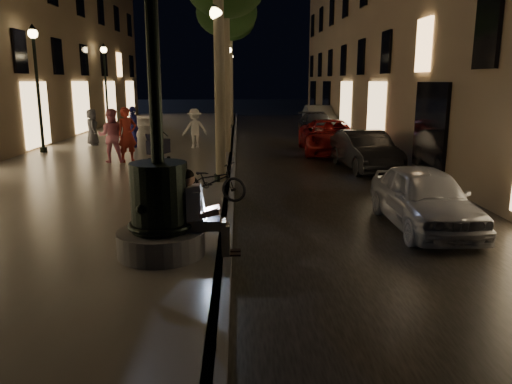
{
  "coord_description": "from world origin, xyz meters",
  "views": [
    {
      "loc": [
        0.26,
        -5.68,
        2.94
      ],
      "look_at": [
        0.56,
        3.0,
        1.0
      ],
      "focal_mm": 35.0,
      "sensor_mm": 36.0,
      "label": 1
    }
  ],
  "objects_px": {
    "lamp_curb_a": "(217,69)",
    "car_second": "(365,151)",
    "stroller": "(158,147)",
    "car_fifth": "(319,117)",
    "lamp_curb_b": "(225,73)",
    "lamp_left_b": "(36,73)",
    "tree_third": "(227,13)",
    "car_front": "(424,198)",
    "pedestrian_pink": "(111,136)",
    "bicycle": "(211,181)",
    "pedestrian_dark": "(92,127)",
    "pedestrian_white": "(195,128)",
    "fountain_lamppost": "(159,193)",
    "lamp_curb_c": "(229,75)",
    "lamp_left_c": "(105,75)",
    "pedestrian_blue": "(133,127)",
    "car_third": "(330,137)",
    "seated_man_laptop": "(199,210)",
    "tree_far": "(230,21)",
    "lamp_curb_d": "(231,76)",
    "car_rear": "(317,125)",
    "pedestrian_red": "(127,135)"
  },
  "relations": [
    {
      "from": "lamp_curb_a",
      "to": "car_second",
      "type": "distance_m",
      "value": 6.07
    },
    {
      "from": "stroller",
      "to": "car_fifth",
      "type": "distance_m",
      "value": 16.03
    },
    {
      "from": "lamp_curb_b",
      "to": "lamp_left_b",
      "type": "bearing_deg",
      "value": -164.27
    },
    {
      "from": "tree_third",
      "to": "car_second",
      "type": "height_order",
      "value": "tree_third"
    },
    {
      "from": "stroller",
      "to": "car_front",
      "type": "relative_size",
      "value": 0.31
    },
    {
      "from": "stroller",
      "to": "pedestrian_pink",
      "type": "distance_m",
      "value": 1.69
    },
    {
      "from": "lamp_left_b",
      "to": "bicycle",
      "type": "height_order",
      "value": "lamp_left_b"
    },
    {
      "from": "pedestrian_pink",
      "to": "pedestrian_dark",
      "type": "xyz_separation_m",
      "value": [
        -1.98,
        4.7,
        -0.14
      ]
    },
    {
      "from": "bicycle",
      "to": "car_fifth",
      "type": "bearing_deg",
      "value": 1.92
    },
    {
      "from": "car_front",
      "to": "pedestrian_white",
      "type": "distance_m",
      "value": 12.37
    },
    {
      "from": "lamp_curb_b",
      "to": "bicycle",
      "type": "bearing_deg",
      "value": -90.56
    },
    {
      "from": "lamp_curb_a",
      "to": "car_fifth",
      "type": "height_order",
      "value": "lamp_curb_a"
    },
    {
      "from": "fountain_lamppost",
      "to": "stroller",
      "type": "bearing_deg",
      "value": 99.09
    },
    {
      "from": "car_fifth",
      "to": "bicycle",
      "type": "height_order",
      "value": "car_fifth"
    },
    {
      "from": "stroller",
      "to": "pedestrian_pink",
      "type": "bearing_deg",
      "value": -168.2
    },
    {
      "from": "bicycle",
      "to": "lamp_curb_c",
      "type": "bearing_deg",
      "value": 17.64
    },
    {
      "from": "lamp_curb_b",
      "to": "lamp_left_c",
      "type": "xyz_separation_m",
      "value": [
        -7.1,
        8.0,
        0.0
      ]
    },
    {
      "from": "lamp_curb_a",
      "to": "pedestrian_blue",
      "type": "height_order",
      "value": "lamp_curb_a"
    },
    {
      "from": "tree_third",
      "to": "pedestrian_pink",
      "type": "height_order",
      "value": "tree_third"
    },
    {
      "from": "lamp_curb_b",
      "to": "car_third",
      "type": "bearing_deg",
      "value": -16.64
    },
    {
      "from": "seated_man_laptop",
      "to": "pedestrian_dark",
      "type": "bearing_deg",
      "value": 111.92
    },
    {
      "from": "tree_far",
      "to": "lamp_curb_c",
      "type": "height_order",
      "value": "tree_far"
    },
    {
      "from": "pedestrian_dark",
      "to": "fountain_lamppost",
      "type": "bearing_deg",
      "value": -179.59
    },
    {
      "from": "tree_far",
      "to": "car_front",
      "type": "xyz_separation_m",
      "value": [
        4.22,
        -22.0,
        -5.81
      ]
    },
    {
      "from": "seated_man_laptop",
      "to": "tree_far",
      "type": "bearing_deg",
      "value": 89.6
    },
    {
      "from": "pedestrian_white",
      "to": "pedestrian_blue",
      "type": "xyz_separation_m",
      "value": [
        -2.59,
        0.35,
        0.04
      ]
    },
    {
      "from": "pedestrian_pink",
      "to": "car_second",
      "type": "bearing_deg",
      "value": 170.68
    },
    {
      "from": "car_second",
      "to": "car_fifth",
      "type": "xyz_separation_m",
      "value": [
        0.73,
        14.47,
        0.07
      ]
    },
    {
      "from": "pedestrian_pink",
      "to": "bicycle",
      "type": "height_order",
      "value": "pedestrian_pink"
    },
    {
      "from": "car_front",
      "to": "car_third",
      "type": "xyz_separation_m",
      "value": [
        0.0,
        10.71,
        0.05
      ]
    },
    {
      "from": "fountain_lamppost",
      "to": "car_third",
      "type": "bearing_deg",
      "value": 68.53
    },
    {
      "from": "car_second",
      "to": "pedestrian_blue",
      "type": "height_order",
      "value": "pedestrian_blue"
    },
    {
      "from": "lamp_left_c",
      "to": "car_fifth",
      "type": "height_order",
      "value": "lamp_left_c"
    },
    {
      "from": "lamp_curb_d",
      "to": "car_rear",
      "type": "xyz_separation_m",
      "value": [
        4.8,
        -10.68,
        -2.62
      ]
    },
    {
      "from": "seated_man_laptop",
      "to": "stroller",
      "type": "distance_m",
      "value": 9.34
    },
    {
      "from": "lamp_curb_c",
      "to": "lamp_curb_a",
      "type": "bearing_deg",
      "value": -90.0
    },
    {
      "from": "car_rear",
      "to": "pedestrian_blue",
      "type": "xyz_separation_m",
      "value": [
        -8.66,
        -5.92,
        0.44
      ]
    },
    {
      "from": "car_third",
      "to": "car_fifth",
      "type": "height_order",
      "value": "car_fifth"
    },
    {
      "from": "lamp_left_b",
      "to": "lamp_curb_a",
      "type": "bearing_deg",
      "value": -40.2
    },
    {
      "from": "car_front",
      "to": "stroller",
      "type": "bearing_deg",
      "value": 132.38
    },
    {
      "from": "tree_third",
      "to": "car_second",
      "type": "relative_size",
      "value": 1.82
    },
    {
      "from": "stroller",
      "to": "bicycle",
      "type": "distance_m",
      "value": 5.77
    },
    {
      "from": "car_rear",
      "to": "tree_far",
      "type": "bearing_deg",
      "value": 134.44
    },
    {
      "from": "fountain_lamppost",
      "to": "lamp_curb_a",
      "type": "relative_size",
      "value": 1.08
    },
    {
      "from": "lamp_left_b",
      "to": "car_fifth",
      "type": "relative_size",
      "value": 1.09
    },
    {
      "from": "pedestrian_pink",
      "to": "lamp_curb_d",
      "type": "bearing_deg",
      "value": -105.12
    },
    {
      "from": "fountain_lamppost",
      "to": "pedestrian_red",
      "type": "height_order",
      "value": "fountain_lamppost"
    },
    {
      "from": "fountain_lamppost",
      "to": "car_second",
      "type": "relative_size",
      "value": 1.32
    },
    {
      "from": "seated_man_laptop",
      "to": "tree_third",
      "type": "bearing_deg",
      "value": 89.72
    },
    {
      "from": "seated_man_laptop",
      "to": "tree_third",
      "type": "xyz_separation_m",
      "value": [
        0.09,
        18.0,
        5.21
      ]
    }
  ]
}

